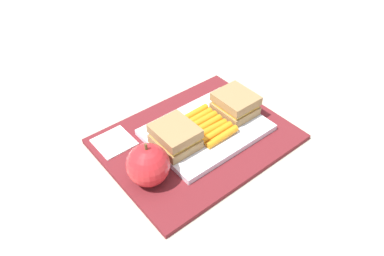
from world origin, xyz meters
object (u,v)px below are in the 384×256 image
object	(u,v)px
sandwich_half_left	(235,104)
sandwich_half_right	(175,136)
carrot_sticks_bundle	(207,125)
apple	(148,165)
paper_napkin	(114,142)
food_tray	(206,130)

from	to	relation	value
sandwich_half_left	sandwich_half_right	world-z (taller)	same
sandwich_half_right	carrot_sticks_bundle	size ratio (longest dim) A/B	0.78
sandwich_half_left	apple	world-z (taller)	apple
sandwich_half_right	paper_napkin	bearing A→B (deg)	-47.95
sandwich_half_left	carrot_sticks_bundle	bearing A→B (deg)	0.29
carrot_sticks_bundle	apple	xyz separation A→B (m)	(0.16, 0.03, 0.02)
food_tray	sandwich_half_left	world-z (taller)	sandwich_half_left
apple	food_tray	bearing A→B (deg)	-168.97
apple	paper_napkin	bearing A→B (deg)	-89.80
sandwich_half_right	apple	bearing A→B (deg)	20.87
sandwich_half_right	apple	size ratio (longest dim) A/B	0.92
sandwich_half_right	paper_napkin	xyz separation A→B (m)	(0.08, -0.09, -0.03)
sandwich_half_left	sandwich_half_right	size ratio (longest dim) A/B	1.00
apple	paper_napkin	world-z (taller)	apple
apple	paper_napkin	size ratio (longest dim) A/B	1.24
sandwich_half_left	paper_napkin	size ratio (longest dim) A/B	1.14
sandwich_half_right	paper_napkin	size ratio (longest dim) A/B	1.14
food_tray	paper_napkin	size ratio (longest dim) A/B	3.29
carrot_sticks_bundle	sandwich_half_left	bearing A→B (deg)	-179.71
sandwich_half_left	carrot_sticks_bundle	distance (m)	0.08
carrot_sticks_bundle	sandwich_half_right	bearing A→B (deg)	-0.30
sandwich_half_left	carrot_sticks_bundle	xyz separation A→B (m)	(0.08, 0.00, -0.02)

